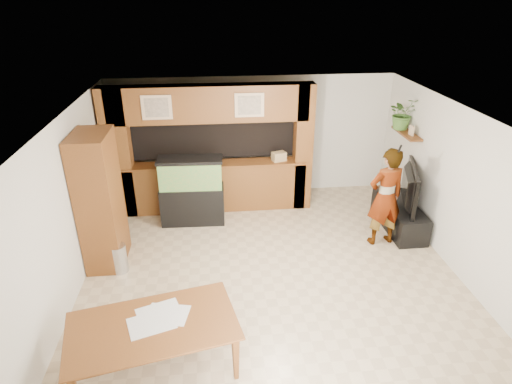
{
  "coord_description": "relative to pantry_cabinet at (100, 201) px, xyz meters",
  "views": [
    {
      "loc": [
        -0.83,
        -5.58,
        4.24
      ],
      "look_at": [
        -0.2,
        0.6,
        1.25
      ],
      "focal_mm": 30.0,
      "sensor_mm": 36.0,
      "label": 1
    }
  ],
  "objects": [
    {
      "name": "floor",
      "position": [
        2.7,
        -0.76,
        -1.13
      ],
      "size": [
        6.5,
        6.5,
        0.0
      ],
      "primitive_type": "plane",
      "color": "tan",
      "rests_on": "ground"
    },
    {
      "name": "ceiling",
      "position": [
        2.7,
        -0.76,
        1.47
      ],
      "size": [
        6.5,
        6.5,
        0.0
      ],
      "primitive_type": "plane",
      "color": "white",
      "rests_on": "wall_back"
    },
    {
      "name": "wall_back",
      "position": [
        2.7,
        2.49,
        0.17
      ],
      "size": [
        6.0,
        0.0,
        6.0
      ],
      "primitive_type": "plane",
      "rotation": [
        1.57,
        0.0,
        0.0
      ],
      "color": "beige",
      "rests_on": "floor"
    },
    {
      "name": "wall_left",
      "position": [
        -0.3,
        -0.76,
        0.17
      ],
      "size": [
        0.0,
        6.5,
        6.5
      ],
      "primitive_type": "plane",
      "rotation": [
        1.57,
        0.0,
        1.57
      ],
      "color": "beige",
      "rests_on": "floor"
    },
    {
      "name": "wall_right",
      "position": [
        5.7,
        -0.76,
        0.17
      ],
      "size": [
        0.0,
        6.5,
        6.5
      ],
      "primitive_type": "plane",
      "rotation": [
        1.57,
        0.0,
        -1.57
      ],
      "color": "beige",
      "rests_on": "floor"
    },
    {
      "name": "partition",
      "position": [
        1.75,
        1.88,
        0.18
      ],
      "size": [
        4.2,
        0.99,
        2.6
      ],
      "color": "brown",
      "rests_on": "floor"
    },
    {
      "name": "wall_clock",
      "position": [
        -0.27,
        0.24,
        0.77
      ],
      "size": [
        0.05,
        0.25,
        0.25
      ],
      "color": "black",
      "rests_on": "wall_left"
    },
    {
      "name": "wall_shelf",
      "position": [
        5.55,
        1.19,
        0.57
      ],
      "size": [
        0.25,
        0.9,
        0.04
      ],
      "primitive_type": "cube",
      "color": "brown",
      "rests_on": "wall_right"
    },
    {
      "name": "pantry_cabinet",
      "position": [
        0.0,
        0.0,
        0.0
      ],
      "size": [
        0.56,
        0.92,
        2.26
      ],
      "primitive_type": "cube",
      "color": "brown",
      "rests_on": "floor"
    },
    {
      "name": "trash_can",
      "position": [
        0.24,
        -0.34,
        -0.88
      ],
      "size": [
        0.27,
        0.27,
        0.49
      ],
      "primitive_type": "cylinder",
      "color": "#B2B2B7",
      "rests_on": "floor"
    },
    {
      "name": "aquarium",
      "position": [
        1.39,
        1.19,
        -0.47
      ],
      "size": [
        1.22,
        0.46,
        1.35
      ],
      "rotation": [
        0.0,
        0.0,
        -0.03
      ],
      "color": "black",
      "rests_on": "floor"
    },
    {
      "name": "tv_stand",
      "position": [
        5.35,
        0.55,
        -0.88
      ],
      "size": [
        0.56,
        1.52,
        0.51
      ],
      "primitive_type": "cube",
      "color": "black",
      "rests_on": "floor"
    },
    {
      "name": "television",
      "position": [
        5.35,
        0.55,
        -0.24
      ],
      "size": [
        0.58,
        1.31,
        0.76
      ],
      "primitive_type": "imported",
      "rotation": [
        0.0,
        0.0,
        1.25
      ],
      "color": "black",
      "rests_on": "tv_stand"
    },
    {
      "name": "photo_frame",
      "position": [
        5.55,
        1.01,
        0.68
      ],
      "size": [
        0.05,
        0.14,
        0.18
      ],
      "primitive_type": "cube",
      "rotation": [
        0.0,
        0.0,
        0.15
      ],
      "color": "tan",
      "rests_on": "wall_shelf"
    },
    {
      "name": "potted_plant",
      "position": [
        5.52,
        1.42,
        0.9
      ],
      "size": [
        0.63,
        0.57,
        0.62
      ],
      "primitive_type": "imported",
      "rotation": [
        0.0,
        0.0,
        0.17
      ],
      "color": "#416F2C",
      "rests_on": "wall_shelf"
    },
    {
      "name": "person",
      "position": [
        4.81,
        0.09,
        -0.22
      ],
      "size": [
        0.73,
        0.54,
        1.82
      ],
      "primitive_type": "imported",
      "rotation": [
        0.0,
        0.0,
        3.31
      ],
      "color": "tan",
      "rests_on": "floor"
    },
    {
      "name": "microphone",
      "position": [
        4.86,
        -0.07,
        0.74
      ],
      "size": [
        0.03,
        0.1,
        0.15
      ],
      "primitive_type": "cylinder",
      "rotation": [
        0.44,
        0.0,
        0.0
      ],
      "color": "black",
      "rests_on": "person"
    },
    {
      "name": "dining_table",
      "position": [
        1.06,
        -2.47,
        -0.79
      ],
      "size": [
        2.13,
        1.47,
        0.68
      ],
      "primitive_type": "imported",
      "rotation": [
        0.0,
        0.0,
        0.21
      ],
      "color": "brown",
      "rests_on": "floor"
    },
    {
      "name": "newspaper_a",
      "position": [
        1.04,
        -2.4,
        -0.44
      ],
      "size": [
        0.62,
        0.53,
        0.01
      ],
      "primitive_type": "cube",
      "rotation": [
        0.0,
        0.0,
        0.32
      ],
      "color": "silver",
      "rests_on": "dining_table"
    },
    {
      "name": "newspaper_b",
      "position": [
        1.11,
        -2.23,
        -0.44
      ],
      "size": [
        0.61,
        0.53,
        0.01
      ],
      "primitive_type": "cube",
      "rotation": [
        0.0,
        0.0,
        0.35
      ],
      "color": "silver",
      "rests_on": "dining_table"
    },
    {
      "name": "newspaper_c",
      "position": [
        1.21,
        -2.27,
        -0.44
      ],
      "size": [
        0.56,
        0.46,
        0.01
      ],
      "primitive_type": "cube",
      "rotation": [
        0.0,
        0.0,
        -0.21
      ],
      "color": "silver",
      "rests_on": "dining_table"
    },
    {
      "name": "counter_box",
      "position": [
        3.16,
        1.69,
        0.0
      ],
      "size": [
        0.31,
        0.26,
        0.18
      ],
      "primitive_type": "cube",
      "rotation": [
        0.0,
        0.0,
        0.32
      ],
      "color": "#9E8355",
      "rests_on": "partition"
    }
  ]
}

